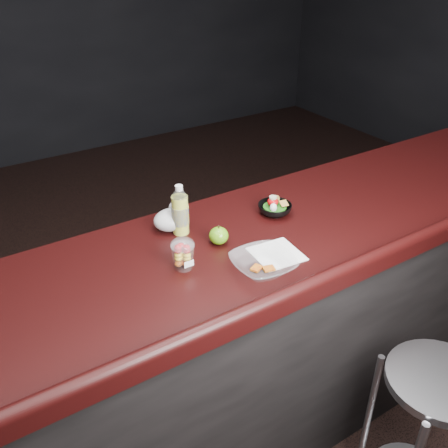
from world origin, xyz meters
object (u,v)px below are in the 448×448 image
Objects in this scene: green_apple at (219,236)px; takeout_bowl at (263,264)px; lemonade_bottle at (180,213)px; stool_right at (430,419)px; fruit_cup at (183,253)px; snack_bowl at (275,208)px.

takeout_bowl is at bearing -81.59° from green_apple.
lemonade_bottle is 0.38m from takeout_bowl.
lemonade_bottle is 0.17m from green_apple.
stool_right is at bearing -59.78° from lemonade_bottle.
lemonade_bottle reaches higher than takeout_bowl.
fruit_cup is 1.56× the size of green_apple.
lemonade_bottle reaches higher than snack_bowl.
takeout_bowl is at bearing -133.35° from snack_bowl.
stool_right is at bearing -81.69° from snack_bowl.
snack_bowl is at bearing 98.31° from stool_right.
takeout_bowl is (-0.38, 0.48, 0.51)m from stool_right.
lemonade_bottle is 0.23m from fruit_cup.
takeout_bowl is at bearing -35.97° from fruit_cup.
fruit_cup is 0.27m from takeout_bowl.
lemonade_bottle reaches higher than fruit_cup.
green_apple is at bearing 20.15° from fruit_cup.
lemonade_bottle is 0.39m from snack_bowl.
stool_right is 0.93m from snack_bowl.
green_apple is at bearing -167.84° from snack_bowl.
green_apple is (0.18, 0.07, -0.03)m from fruit_cup.
fruit_cup reaches higher than snack_bowl.
fruit_cup reaches higher than green_apple.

